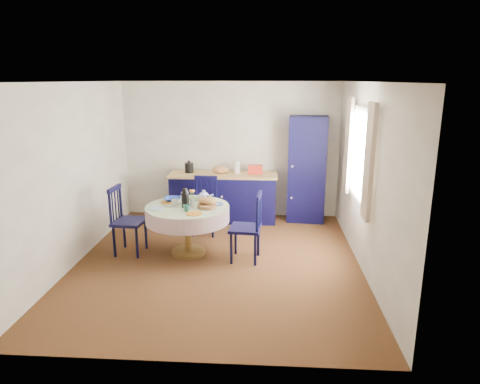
# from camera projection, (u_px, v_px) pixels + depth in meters

# --- Properties ---
(floor) EXTENTS (4.50, 4.50, 0.00)m
(floor) POSITION_uv_depth(u_px,v_px,m) (218.00, 262.00, 6.12)
(floor) COLOR black
(floor) RESTS_ON ground
(ceiling) EXTENTS (4.50, 4.50, 0.00)m
(ceiling) POSITION_uv_depth(u_px,v_px,m) (215.00, 82.00, 5.48)
(ceiling) COLOR white
(ceiling) RESTS_ON wall_back
(wall_back) EXTENTS (4.00, 0.02, 2.50)m
(wall_back) POSITION_uv_depth(u_px,v_px,m) (231.00, 150.00, 7.97)
(wall_back) COLOR white
(wall_back) RESTS_ON floor
(wall_left) EXTENTS (0.02, 4.50, 2.50)m
(wall_left) POSITION_uv_depth(u_px,v_px,m) (74.00, 175.00, 5.92)
(wall_left) COLOR white
(wall_left) RESTS_ON floor
(wall_right) EXTENTS (0.02, 4.50, 2.50)m
(wall_right) POSITION_uv_depth(u_px,v_px,m) (366.00, 179.00, 5.67)
(wall_right) COLOR white
(wall_right) RESTS_ON floor
(window) EXTENTS (0.10, 1.74, 1.45)m
(window) POSITION_uv_depth(u_px,v_px,m) (360.00, 155.00, 5.90)
(window) COLOR white
(window) RESTS_ON wall_right
(kitchen_counter) EXTENTS (1.96, 0.62, 1.12)m
(kitchen_counter) POSITION_uv_depth(u_px,v_px,m) (223.00, 196.00, 7.84)
(kitchen_counter) COLOR black
(kitchen_counter) RESTS_ON floor
(pantry_cabinet) EXTENTS (0.71, 0.54, 1.91)m
(pantry_cabinet) POSITION_uv_depth(u_px,v_px,m) (307.00, 169.00, 7.72)
(pantry_cabinet) COLOR black
(pantry_cabinet) RESTS_ON floor
(dining_table) EXTENTS (1.22, 1.22, 1.02)m
(dining_table) POSITION_uv_depth(u_px,v_px,m) (188.00, 214.00, 6.27)
(dining_table) COLOR brown
(dining_table) RESTS_ON floor
(chair_left) EXTENTS (0.47, 0.49, 1.02)m
(chair_left) POSITION_uv_depth(u_px,v_px,m) (126.00, 220.00, 6.33)
(chair_left) COLOR black
(chair_left) RESTS_ON floor
(chair_far) EXTENTS (0.45, 0.44, 0.96)m
(chair_far) POSITION_uv_depth(u_px,v_px,m) (205.00, 205.00, 7.17)
(chair_far) COLOR black
(chair_far) RESTS_ON floor
(chair_right) EXTENTS (0.47, 0.48, 1.00)m
(chair_right) POSITION_uv_depth(u_px,v_px,m) (248.00, 227.00, 6.07)
(chair_right) COLOR black
(chair_right) RESTS_ON floor
(mug_a) EXTENTS (0.12, 0.12, 0.09)m
(mug_a) POSITION_uv_depth(u_px,v_px,m) (175.00, 203.00, 6.24)
(mug_a) COLOR silver
(mug_a) RESTS_ON dining_table
(mug_b) EXTENTS (0.10, 0.10, 0.09)m
(mug_b) POSITION_uv_depth(u_px,v_px,m) (187.00, 208.00, 5.97)
(mug_b) COLOR #23675A
(mug_b) RESTS_ON dining_table
(mug_c) EXTENTS (0.11, 0.11, 0.09)m
(mug_c) POSITION_uv_depth(u_px,v_px,m) (206.00, 199.00, 6.43)
(mug_c) COLOR black
(mug_c) RESTS_ON dining_table
(mug_d) EXTENTS (0.11, 0.11, 0.10)m
(mug_d) POSITION_uv_depth(u_px,v_px,m) (185.00, 195.00, 6.61)
(mug_d) COLOR silver
(mug_d) RESTS_ON dining_table
(cobalt_bowl) EXTENTS (0.26, 0.26, 0.06)m
(cobalt_bowl) POSITION_uv_depth(u_px,v_px,m) (172.00, 199.00, 6.46)
(cobalt_bowl) COLOR navy
(cobalt_bowl) RESTS_ON dining_table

